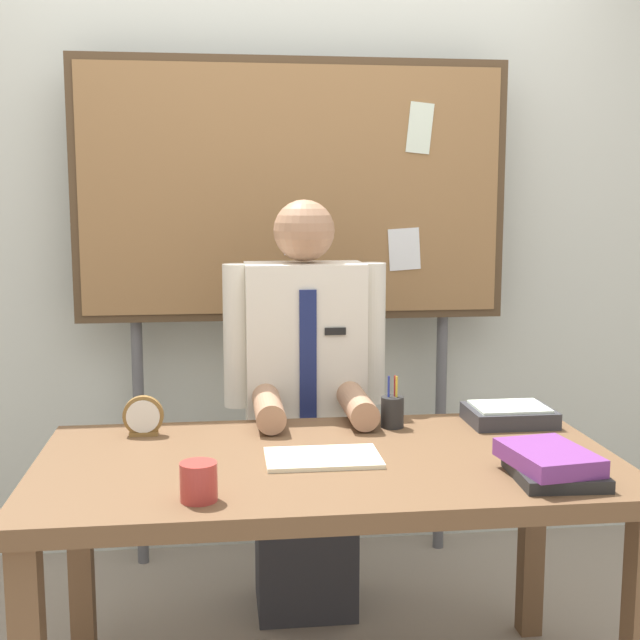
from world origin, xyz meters
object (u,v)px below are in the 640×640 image
desk (328,489)px  paper_tray (509,415)px  book_stack (551,464)px  desk_clock (143,418)px  open_notebook (323,458)px  coffee_mug (199,482)px  pen_holder (392,412)px  person (305,425)px  bulletin_board (293,197)px

desk → paper_tray: (0.61, 0.28, 0.12)m
book_stack → paper_tray: size_ratio=1.06×
desk_clock → paper_tray: bearing=-0.1°
desk → desk_clock: desk_clock is taller
open_notebook → coffee_mug: (-0.32, -0.27, 0.04)m
open_notebook → desk_clock: bearing=149.0°
book_stack → pen_holder: pen_holder is taller
person → book_stack: size_ratio=5.25×
desk → open_notebook: bearing=-131.9°
desk → desk_clock: size_ratio=13.14×
desk_clock → paper_tray: size_ratio=0.46×
person → desk_clock: person is taller
desk → book_stack: (0.53, -0.24, 0.13)m
desk_clock → open_notebook: bearing=-31.0°
open_notebook → book_stack: bearing=-21.8°
open_notebook → coffee_mug: 0.42m
bulletin_board → paper_tray: 1.18m
desk → pen_holder: pen_holder is taller
desk → book_stack: book_stack is taller
pen_holder → paper_tray: 0.37m
book_stack → person: bearing=121.9°
book_stack → paper_tray: book_stack is taller
pen_holder → paper_tray: (0.37, -0.00, -0.02)m
bulletin_board → coffee_mug: (-0.34, -1.32, -0.65)m
open_notebook → bulletin_board: bearing=89.0°
person → bulletin_board: 0.88m
bulletin_board → book_stack: (0.53, -1.28, -0.66)m
desk_clock → pen_holder: pen_holder is taller
desk → open_notebook: size_ratio=5.11×
book_stack → open_notebook: book_stack is taller
desk → coffee_mug: size_ratio=17.19×
coffee_mug → desk_clock: bearing=107.0°
bulletin_board → desk: bearing=-90.0°
desk → coffee_mug: bearing=-139.8°
open_notebook → paper_tray: 0.69m
person → coffee_mug: (-0.34, -0.90, 0.12)m
desk → book_stack: 0.60m
book_stack → pen_holder: bearing=119.7°
coffee_mug → bulletin_board: bearing=75.5°
book_stack → pen_holder: (-0.30, 0.52, 0.01)m
person → pen_holder: person is taller
bulletin_board → coffee_mug: 1.52m
coffee_mug → pen_holder: size_ratio=0.57×
coffee_mug → open_notebook: bearing=39.7°
bulletin_board → pen_holder: (0.23, -0.76, -0.65)m
desk_clock → paper_tray: 1.12m
book_stack → paper_tray: 0.52m
book_stack → pen_holder: 0.60m
book_stack → paper_tray: bearing=81.8°
book_stack → desk_clock: (-1.05, 0.52, 0.02)m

